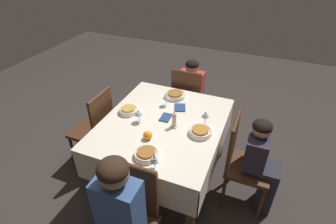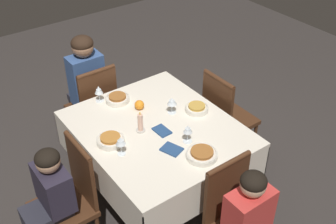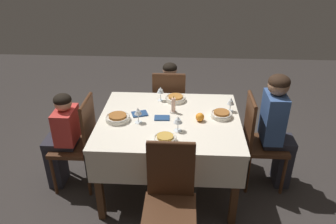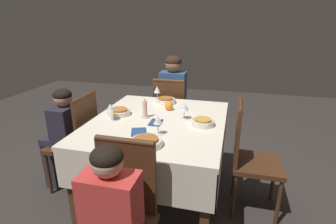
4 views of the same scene
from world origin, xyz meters
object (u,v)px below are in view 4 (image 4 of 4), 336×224
(bowl_north, at_px, (203,122))
(orange_fruit, at_px, (169,106))
(bowl_west, at_px, (166,100))
(chair_east, at_px, (121,214))
(candle_centerpiece, at_px, (145,110))
(wine_glass_east, at_px, (158,121))
(napkin_spare_side, at_px, (155,122))
(chair_south, at_px, (78,139))
(person_child_dark, at_px, (62,134))
(wine_glass_west, at_px, (157,90))
(dining_table, at_px, (158,131))
(wine_glass_south, at_px, (110,108))
(bowl_south, at_px, (119,112))
(napkin_red_folded, at_px, (139,132))
(person_adult_denim, at_px, (174,97))
(chair_west, at_px, (171,113))
(bowl_east, at_px, (146,142))
(chair_north, at_px, (250,154))
(wine_glass_north, at_px, (184,107))

(bowl_north, xyz_separation_m, orange_fruit, (-0.29, -0.36, 0.01))
(bowl_west, bearing_deg, orange_fruit, 22.89)
(chair_east, relative_size, candle_centerpiece, 5.46)
(wine_glass_east, height_order, napkin_spare_side, wine_glass_east)
(chair_south, distance_m, bowl_north, 1.18)
(wine_glass_east, height_order, orange_fruit, wine_glass_east)
(chair_east, bearing_deg, person_child_dark, 139.64)
(chair_east, xyz_separation_m, wine_glass_west, (-1.43, -0.21, 0.35))
(dining_table, height_order, wine_glass_south, wine_glass_south)
(wine_glass_west, distance_m, candle_centerpiece, 0.54)
(bowl_south, distance_m, napkin_red_folded, 0.45)
(wine_glass_south, distance_m, napkin_spare_side, 0.39)
(person_adult_denim, bearing_deg, orange_fruit, 99.51)
(orange_fruit, relative_size, napkin_red_folded, 0.46)
(chair_west, xyz_separation_m, bowl_north, (0.88, 0.48, 0.27))
(person_adult_denim, height_order, orange_fruit, person_adult_denim)
(person_adult_denim, height_order, wine_glass_west, person_adult_denim)
(bowl_east, bearing_deg, chair_south, -117.27)
(bowl_south, height_order, wine_glass_south, wine_glass_south)
(chair_north, bearing_deg, bowl_west, 62.47)
(napkin_spare_side, bearing_deg, wine_glass_north, 126.21)
(chair_north, bearing_deg, orange_fruit, 72.72)
(person_child_dark, height_order, napkin_red_folded, person_child_dark)
(chair_north, bearing_deg, dining_table, 93.43)
(chair_south, height_order, napkin_red_folded, chair_south)
(bowl_north, relative_size, candle_centerpiece, 1.07)
(wine_glass_west, height_order, napkin_spare_side, wine_glass_west)
(chair_south, distance_m, wine_glass_north, 1.04)
(dining_table, bearing_deg, chair_west, -173.46)
(person_adult_denim, distance_m, napkin_spare_side, 1.09)
(dining_table, xyz_separation_m, chair_south, (0.04, -0.77, -0.15))
(bowl_south, relative_size, napkin_red_folded, 1.20)
(chair_east, height_order, wine_glass_west, chair_east)
(bowl_west, bearing_deg, person_adult_denim, -175.87)
(wine_glass_west, relative_size, napkin_red_folded, 0.85)
(candle_centerpiece, bearing_deg, chair_east, 9.75)
(dining_table, height_order, bowl_east, bowl_east)
(chair_east, height_order, bowl_west, chair_east)
(dining_table, distance_m, person_adult_denim, 1.02)
(dining_table, bearing_deg, candle_centerpiece, -104.15)
(wine_glass_north, bearing_deg, bowl_south, -85.98)
(candle_centerpiece, bearing_deg, napkin_spare_side, 51.09)
(dining_table, height_order, orange_fruit, orange_fruit)
(napkin_red_folded, bearing_deg, napkin_spare_side, 162.76)
(napkin_red_folded, xyz_separation_m, napkin_spare_side, (-0.21, 0.07, 0.00))
(chair_north, distance_m, bowl_north, 0.48)
(chair_north, relative_size, wine_glass_east, 6.52)
(wine_glass_east, bearing_deg, wine_glass_west, -162.85)
(dining_table, xyz_separation_m, wine_glass_south, (0.11, -0.38, 0.21))
(chair_north, height_order, bowl_east, chair_north)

